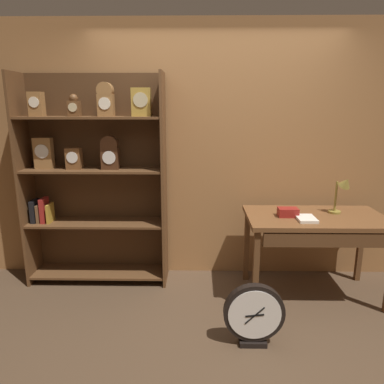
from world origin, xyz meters
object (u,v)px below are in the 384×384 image
(bookshelf, at_px, (93,177))
(open_repair_manual, at_px, (306,219))
(toolbox_small, at_px, (288,212))
(round_clock_large, at_px, (254,315))
(desk_lamp, at_px, (343,190))
(workbench, at_px, (316,226))

(bookshelf, bearing_deg, open_repair_manual, -12.29)
(toolbox_small, bearing_deg, round_clock_large, -118.34)
(desk_lamp, height_order, round_clock_large, desk_lamp)
(workbench, relative_size, round_clock_large, 2.53)
(open_repair_manual, bearing_deg, round_clock_large, -129.81)
(desk_lamp, bearing_deg, toolbox_small, -170.64)
(round_clock_large, bearing_deg, toolbox_small, 61.66)
(desk_lamp, height_order, toolbox_small, desk_lamp)
(open_repair_manual, relative_size, round_clock_large, 0.44)
(bookshelf, bearing_deg, round_clock_large, -36.20)
(bookshelf, relative_size, round_clock_large, 4.17)
(desk_lamp, xyz_separation_m, round_clock_large, (-0.91, -0.82, -0.77))
(open_repair_manual, distance_m, round_clock_large, 1.00)
(desk_lamp, bearing_deg, open_repair_manual, -153.52)
(workbench, relative_size, open_repair_manual, 5.74)
(desk_lamp, bearing_deg, bookshelf, 173.98)
(open_repair_manual, bearing_deg, workbench, 37.63)
(workbench, distance_m, desk_lamp, 0.41)
(bookshelf, height_order, toolbox_small, bookshelf)
(desk_lamp, bearing_deg, round_clock_large, -137.80)
(bookshelf, relative_size, workbench, 1.65)
(desk_lamp, xyz_separation_m, open_repair_manual, (-0.37, -0.19, -0.22))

